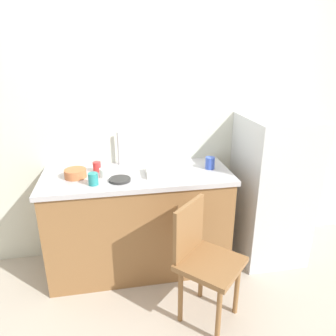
# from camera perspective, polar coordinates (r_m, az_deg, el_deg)

# --- Properties ---
(ground_plane) EXTENTS (8.00, 8.00, 0.00)m
(ground_plane) POSITION_cam_1_polar(r_m,az_deg,el_deg) (2.62, 2.26, -24.89)
(ground_plane) COLOR #BCB2A3
(back_wall) EXTENTS (4.80, 0.10, 2.48)m
(back_wall) POSITION_cam_1_polar(r_m,az_deg,el_deg) (2.89, -1.75, 8.05)
(back_wall) COLOR silver
(back_wall) RESTS_ON ground_plane
(cabinet_base) EXTENTS (1.52, 0.60, 0.86)m
(cabinet_base) POSITION_cam_1_polar(r_m,az_deg,el_deg) (2.83, -5.24, -9.90)
(cabinet_base) COLOR olive
(cabinet_base) RESTS_ON ground_plane
(countertop) EXTENTS (1.56, 0.64, 0.04)m
(countertop) POSITION_cam_1_polar(r_m,az_deg,el_deg) (2.63, -5.56, -1.39)
(countertop) COLOR #B7B7BC
(countertop) RESTS_ON cabinet_base
(faucet) EXTENTS (0.02, 0.02, 0.29)m
(faucet) POSITION_cam_1_polar(r_m,az_deg,el_deg) (2.81, -8.86, 3.47)
(faucet) COLOR #B7B7BC
(faucet) RESTS_ON countertop
(refrigerator) EXTENTS (0.57, 0.63, 1.33)m
(refrigerator) POSITION_cam_1_polar(r_m,az_deg,el_deg) (3.04, 18.03, -3.69)
(refrigerator) COLOR silver
(refrigerator) RESTS_ON ground_plane
(chair) EXTENTS (0.57, 0.57, 0.89)m
(chair) POSITION_cam_1_polar(r_m,az_deg,el_deg) (2.32, 6.37, -15.73)
(chair) COLOR olive
(chair) RESTS_ON ground_plane
(dish_tray) EXTENTS (0.28, 0.20, 0.05)m
(dish_tray) POSITION_cam_1_polar(r_m,az_deg,el_deg) (2.59, -0.91, -0.60)
(dish_tray) COLOR white
(dish_tray) RESTS_ON countertop
(terracotta_bowl) EXTENTS (0.17, 0.17, 0.07)m
(terracotta_bowl) POSITION_cam_1_polar(r_m,az_deg,el_deg) (2.63, -16.39, -0.94)
(terracotta_bowl) COLOR #C67042
(terracotta_bowl) RESTS_ON countertop
(hotplate) EXTENTS (0.17, 0.17, 0.02)m
(hotplate) POSITION_cam_1_polar(r_m,az_deg,el_deg) (2.49, -8.70, -2.09)
(hotplate) COLOR #2D2D2D
(hotplate) RESTS_ON countertop
(cup_blue) EXTENTS (0.08, 0.08, 0.10)m
(cup_blue) POSITION_cam_1_polar(r_m,az_deg,el_deg) (2.73, 7.60, 0.91)
(cup_blue) COLOR blue
(cup_blue) RESTS_ON countertop
(cup_teal) EXTENTS (0.08, 0.08, 0.09)m
(cup_teal) POSITION_cam_1_polar(r_m,az_deg,el_deg) (2.45, -13.36, -1.94)
(cup_teal) COLOR teal
(cup_teal) RESTS_ON countertop
(cup_white) EXTENTS (0.08, 0.08, 0.07)m
(cup_white) POSITION_cam_1_polar(r_m,az_deg,el_deg) (2.58, -11.38, -0.85)
(cup_white) COLOR white
(cup_white) RESTS_ON countertop
(cup_red) EXTENTS (0.07, 0.07, 0.08)m
(cup_red) POSITION_cam_1_polar(r_m,az_deg,el_deg) (2.71, -12.72, 0.21)
(cup_red) COLOR red
(cup_red) RESTS_ON countertop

